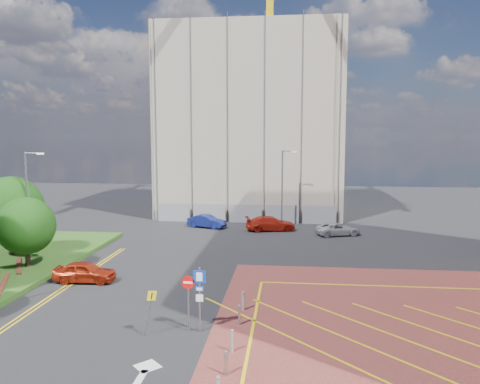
% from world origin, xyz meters
% --- Properties ---
extents(ground, '(140.00, 140.00, 0.00)m').
position_xyz_m(ground, '(0.00, 0.00, 0.00)').
color(ground, black).
rests_on(ground, ground).
extents(tree_c, '(4.00, 4.00, 4.90)m').
position_xyz_m(tree_c, '(-13.50, 10.00, 3.19)').
color(tree_c, '#3D2B1C').
rests_on(tree_c, grass_bed).
extents(tree_d, '(5.00, 5.00, 6.08)m').
position_xyz_m(tree_d, '(-16.50, 13.00, 3.87)').
color(tree_d, '#3D2B1C').
rests_on(tree_d, grass_bed).
extents(lamp_left_far, '(1.53, 0.16, 8.00)m').
position_xyz_m(lamp_left_far, '(-14.42, 12.00, 4.66)').
color(lamp_left_far, '#9EA0A8').
rests_on(lamp_left_far, grass_bed).
extents(lamp_back, '(1.53, 0.16, 8.00)m').
position_xyz_m(lamp_back, '(4.08, 28.00, 4.36)').
color(lamp_back, '#9EA0A8').
rests_on(lamp_back, ground).
extents(sign_cluster, '(1.17, 0.12, 3.20)m').
position_xyz_m(sign_cluster, '(0.30, 0.98, 1.95)').
color(sign_cluster, '#9EA0A8').
rests_on(sign_cluster, ground).
extents(warning_sign, '(0.68, 0.40, 2.25)m').
position_xyz_m(warning_sign, '(-1.75, 0.24, 1.43)').
color(warning_sign, '#9EA0A8').
rests_on(warning_sign, ground).
extents(bollard_row, '(0.14, 11.14, 0.90)m').
position_xyz_m(bollard_row, '(2.30, -1.67, 0.47)').
color(bollard_row, '#9EA0A8').
rests_on(bollard_row, forecourt).
extents(construction_building, '(21.20, 19.20, 22.00)m').
position_xyz_m(construction_building, '(0.00, 40.00, 11.00)').
color(construction_building, '#B6AB95').
rests_on(construction_building, ground).
extents(tower_crane, '(1.60, 35.00, 35.40)m').
position_xyz_m(tower_crane, '(2.00, 39.44, 25.85)').
color(tower_crane, gold).
rests_on(tower_crane, ground).
extents(construction_fence, '(21.60, 0.06, 2.00)m').
position_xyz_m(construction_fence, '(1.00, 30.00, 1.00)').
color(construction_fence, gray).
rests_on(construction_fence, ground).
extents(car_red_left, '(4.01, 1.76, 1.34)m').
position_xyz_m(car_red_left, '(-8.40, 7.92, 0.67)').
color(car_red_left, '#9E230D').
rests_on(car_red_left, ground).
extents(car_blue_back, '(4.24, 2.59, 1.32)m').
position_xyz_m(car_blue_back, '(-3.74, 26.81, 0.66)').
color(car_blue_back, navy).
rests_on(car_blue_back, ground).
extents(car_red_back, '(5.30, 3.07, 1.44)m').
position_xyz_m(car_red_back, '(2.89, 25.96, 0.72)').
color(car_red_back, '#9F1A0D').
rests_on(car_red_back, ground).
extents(car_silver_back, '(4.62, 3.20, 1.17)m').
position_xyz_m(car_silver_back, '(9.40, 24.32, 0.59)').
color(car_silver_back, '#BBBAC2').
rests_on(car_silver_back, ground).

